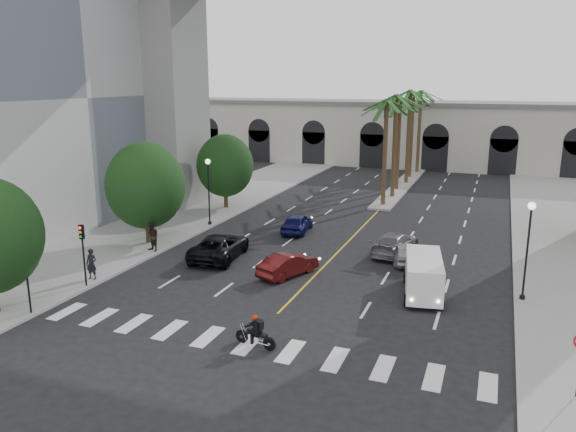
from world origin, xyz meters
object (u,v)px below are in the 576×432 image
Objects in this scene: traffic_signal_near at (26,267)px; traffic_signal_far at (83,245)px; car_c at (220,246)px; car_a at (404,252)px; car_e at (297,223)px; car_d at (395,243)px; car_b at (288,265)px; pedestrian_a at (92,264)px; motorcycle_rider at (257,333)px; lamp_post_left_far at (209,186)px; cargo_van at (424,275)px; pedestrian_b at (152,237)px; lamp_post_right at (528,243)px.

traffic_signal_near is 1.00× the size of traffic_signal_far.
car_c is at bearing 68.79° from traffic_signal_near.
car_e is at bearing -43.46° from car_a.
car_d is 1.17× the size of car_e.
car_b is 2.28× the size of pedestrian_a.
motorcycle_rider is 0.36× the size of car_c.
car_e is 2.38× the size of pedestrian_a.
traffic_signal_far reaches higher than car_b.
lamp_post_left_far reaches higher than car_d.
car_e is at bearing 70.01° from traffic_signal_near.
traffic_signal_near is at bearing 67.41° from car_b.
lamp_post_left_far is 20.03m from cargo_van.
lamp_post_left_far is 1.47× the size of traffic_signal_near.
car_c is (-11.38, -3.36, 0.13)m from car_a.
car_a is 16.54m from pedestrian_b.
cargo_van is 17.95m from pedestrian_b.
traffic_signal_near is at bearing -91.69° from pedestrian_a.
car_c is (4.55, -7.02, -2.43)m from lamp_post_left_far.
car_d is at bearing 47.73° from traffic_signal_near.
car_a is at bearing 34.94° from pedestrian_b.
car_c is (-5.35, 1.55, 0.12)m from car_b.
car_b is at bearing -40.90° from lamp_post_left_far.
car_a is 1.97× the size of pedestrian_b.
motorcycle_rider is at bearing -18.82° from pedestrian_b.
pedestrian_b is at bearing 91.68° from traffic_signal_far.
car_a is 11.87m from car_c.
traffic_signal_far is 0.94× the size of car_a.
pedestrian_a is (-15.30, -11.43, 0.32)m from car_d.
cargo_van is 2.62× the size of pedestrian_b.
car_c is at bearing 47.32° from pedestrian_a.
car_a is 0.91× the size of car_e.
pedestrian_a is at bearing -175.51° from cargo_van.
cargo_van is at bearing 16.80° from pedestrian_b.
car_d is (3.16, 15.53, 0.06)m from motorcycle_rider.
car_b is at bearing 60.65° from car_d.
cargo_van is (17.70, 9.55, -1.34)m from traffic_signal_near.
lamp_post_left_far is at bearing 1.04° from car_d.
lamp_post_left_far is at bearing 143.64° from cargo_van.
lamp_post_right is 25.02m from traffic_signal_near.
traffic_signal_near is (0.10, -18.50, -0.71)m from lamp_post_left_far.
cargo_van is 18.65m from pedestrian_a.
traffic_signal_near is at bearing -155.18° from lamp_post_right.
car_d is 7.43m from cargo_van.
car_c reaches higher than motorcycle_rider.
pedestrian_b reaches higher than pedestrian_a.
traffic_signal_far is 0.85× the size of car_e.
car_b is at bearing 31.16° from traffic_signal_far.
car_e is at bearing -51.23° from car_b.
pedestrian_a is at bearing 94.32° from traffic_signal_near.
pedestrian_a is (-4.83, -6.49, 0.26)m from car_c.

